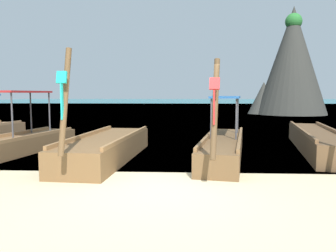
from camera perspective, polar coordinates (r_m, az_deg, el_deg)
name	(u,v)px	position (r m, az deg, el deg)	size (l,w,h in m)	color
ground	(160,188)	(6.80, -1.45, -10.48)	(120.00, 120.00, 0.00)	beige
sea_water	(183,103)	(67.85, 2.50, 3.90)	(120.00, 120.00, 0.00)	#147A89
longtail_boat_violet_ribbon	(6,146)	(11.09, -25.90, -3.02)	(2.17, 6.66, 2.65)	brown
longtail_boat_turquoise_ribbon	(107,148)	(9.71, -10.40, -3.69)	(1.77, 5.64, 2.83)	brown
longtail_boat_red_ribbon	(223,146)	(9.93, 9.46, -3.38)	(1.97, 6.06, 2.63)	brown
longtail_boat_pink_ribbon	(317,141)	(11.98, 24.05, -2.32)	(2.30, 6.97, 2.77)	brown
karst_rock	(291,63)	(33.07, 20.21, 10.11)	(6.96, 6.31, 9.81)	#383833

